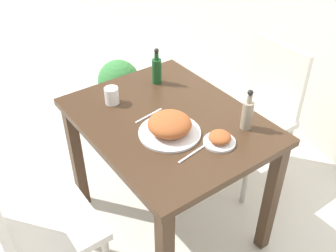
% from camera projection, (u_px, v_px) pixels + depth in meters
% --- Properties ---
extents(ground_plane, '(16.00, 16.00, 0.00)m').
position_uv_depth(ground_plane, '(168.00, 221.00, 2.38)').
color(ground_plane, beige).
extents(dining_table, '(0.99, 0.77, 0.77)m').
position_uv_depth(dining_table, '(168.00, 138.00, 2.00)').
color(dining_table, '#3D2819').
rests_on(dining_table, ground_plane).
extents(chair_near, '(0.42, 0.42, 0.92)m').
position_uv_depth(chair_near, '(29.00, 227.00, 1.70)').
color(chair_near, silver).
rests_on(chair_near, ground_plane).
extents(chair_far, '(0.42, 0.42, 0.92)m').
position_uv_depth(chair_far, '(261.00, 107.00, 2.44)').
color(chair_far, silver).
rests_on(chair_far, ground_plane).
extents(food_plate, '(0.29, 0.29, 0.10)m').
position_uv_depth(food_plate, '(170.00, 126.00, 1.80)').
color(food_plate, white).
rests_on(food_plate, dining_table).
extents(side_plate, '(0.15, 0.15, 0.06)m').
position_uv_depth(side_plate, '(220.00, 139.00, 1.75)').
color(side_plate, white).
rests_on(side_plate, dining_table).
extents(drink_cup, '(0.07, 0.07, 0.09)m').
position_uv_depth(drink_cup, '(112.00, 96.00, 2.01)').
color(drink_cup, white).
rests_on(drink_cup, dining_table).
extents(sauce_bottle, '(0.05, 0.05, 0.21)m').
position_uv_depth(sauce_bottle, '(157.00, 70.00, 2.15)').
color(sauce_bottle, '#194C23').
rests_on(sauce_bottle, dining_table).
extents(condiment_bottle, '(0.05, 0.05, 0.21)m').
position_uv_depth(condiment_bottle, '(247.00, 114.00, 1.81)').
color(condiment_bottle, gray).
rests_on(condiment_bottle, dining_table).
extents(fork_utensil, '(0.03, 0.17, 0.00)m').
position_uv_depth(fork_utensil, '(149.00, 116.00, 1.93)').
color(fork_utensil, silver).
rests_on(fork_utensil, dining_table).
extents(spoon_utensil, '(0.03, 0.18, 0.00)m').
position_uv_depth(spoon_utensil, '(193.00, 153.00, 1.71)').
color(spoon_utensil, silver).
rests_on(spoon_utensil, dining_table).
extents(potted_plant_left, '(0.29, 0.29, 0.65)m').
position_uv_depth(potted_plant_left, '(120.00, 98.00, 2.84)').
color(potted_plant_left, brown).
rests_on(potted_plant_left, ground_plane).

